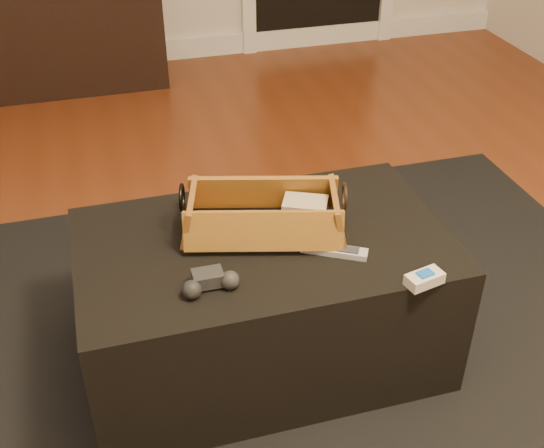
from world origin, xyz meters
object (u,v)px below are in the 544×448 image
object	(u,v)px
media_cabinet	(13,34)
game_controller	(210,282)
ottoman	(263,299)
silver_remote	(334,250)
cream_gadget	(424,279)
tv_remote	(256,227)
wicker_basket	(263,217)

from	to	relation	value
media_cabinet	game_controller	world-z (taller)	media_cabinet
ottoman	silver_remote	distance (m)	0.29
media_cabinet	cream_gadget	world-z (taller)	media_cabinet
game_controller	silver_remote	bearing A→B (deg)	9.55
ottoman	tv_remote	world-z (taller)	tv_remote
ottoman	wicker_basket	xyz separation A→B (m)	(0.01, 0.03, 0.26)
tv_remote	cream_gadget	world-z (taller)	tv_remote
ottoman	game_controller	bearing A→B (deg)	-136.74
tv_remote	silver_remote	size ratio (longest dim) A/B	1.34
cream_gadget	media_cabinet	bearing A→B (deg)	112.03
tv_remote	ottoman	bearing A→B (deg)	-50.30
media_cabinet	tv_remote	xyz separation A→B (m)	(0.72, -2.32, 0.15)
ottoman	media_cabinet	bearing A→B (deg)	107.37
media_cabinet	cream_gadget	size ratio (longest dim) A/B	15.20
silver_remote	cream_gadget	distance (m)	0.25
wicker_basket	silver_remote	world-z (taller)	wicker_basket
ottoman	game_controller	xyz separation A→B (m)	(-0.18, -0.17, 0.23)
tv_remote	silver_remote	distance (m)	0.22
tv_remote	game_controller	bearing A→B (deg)	-121.55
silver_remote	tv_remote	bearing A→B (deg)	143.02
silver_remote	cream_gadget	size ratio (longest dim) A/B	1.66
media_cabinet	ottoman	xyz separation A→B (m)	(0.73, -2.34, -0.08)
ottoman	game_controller	size ratio (longest dim) A/B	6.77
tv_remote	cream_gadget	distance (m)	0.47
wicker_basket	cream_gadget	xyz separation A→B (m)	(0.32, -0.32, -0.04)
media_cabinet	wicker_basket	size ratio (longest dim) A/B	3.27
ottoman	wicker_basket	bearing A→B (deg)	71.25
silver_remote	media_cabinet	bearing A→B (deg)	110.08
cream_gadget	wicker_basket	bearing A→B (deg)	134.81
ottoman	tv_remote	size ratio (longest dim) A/B	4.39
tv_remote	game_controller	world-z (taller)	game_controller
tv_remote	wicker_basket	bearing A→B (deg)	30.87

